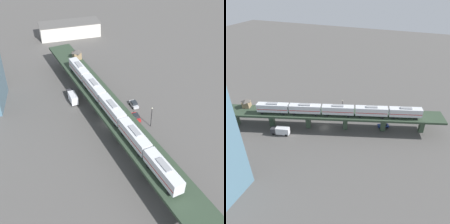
{
  "view_description": "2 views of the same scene",
  "coord_description": "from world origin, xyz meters",
  "views": [
    {
      "loc": [
        -10.01,
        -74.29,
        59.46
      ],
      "look_at": [
        0.34,
        -5.83,
        8.64
      ],
      "focal_mm": 50.0,
      "sensor_mm": 36.0,
      "label": 1
    },
    {
      "loc": [
        -65.44,
        -31.22,
        52.72
      ],
      "look_at": [
        0.34,
        -5.83,
        8.64
      ],
      "focal_mm": 35.0,
      "sensor_mm": 36.0,
      "label": 2
    }
  ],
  "objects": [
    {
      "name": "ground_plane",
      "position": [
        0.0,
        0.0,
        0.0
      ],
      "size": [
        400.0,
        400.0,
        0.0
      ],
      "primitive_type": "plane",
      "color": "#514F4C"
    },
    {
      "name": "elevated_viaduct",
      "position": [
        0.05,
        -0.16,
        6.15
      ],
      "size": [
        35.29,
        90.36,
        7.14
      ],
      "color": "#2C3D2C",
      "rests_on": "ground"
    },
    {
      "name": "subway_train",
      "position": [
        0.34,
        -5.83,
        9.68
      ],
      "size": [
        21.17,
        60.43,
        4.45
      ],
      "color": "silver",
      "rests_on": "elevated_viaduct"
    },
    {
      "name": "signal_hut",
      "position": [
        -7.16,
        31.17,
        8.94
      ],
      "size": [
        4.03,
        4.03,
        3.4
      ],
      "color": "#8C7251",
      "rests_on": "elevated_viaduct"
    },
    {
      "name": "street_car_red",
      "position": [
        8.88,
        0.89,
        0.94
      ],
      "size": [
        2.48,
        4.63,
        1.89
      ],
      "color": "#AD1E1E",
      "rests_on": "ground"
    },
    {
      "name": "street_car_silver",
      "position": [
        9.71,
        7.88,
        0.94
      ],
      "size": [
        2.57,
        4.65,
        1.89
      ],
      "color": "#B7BABF",
      "rests_on": "ground"
    },
    {
      "name": "street_car_blue",
      "position": [
        8.99,
        -22.36,
        0.94
      ],
      "size": [
        3.51,
        4.75,
        1.89
      ],
      "color": "#233D93",
      "rests_on": "ground"
    },
    {
      "name": "delivery_truck",
      "position": [
        -10.12,
        14.0,
        1.76
      ],
      "size": [
        3.8,
        7.52,
        3.2
      ],
      "color": "#333338",
      "rests_on": "ground"
    },
    {
      "name": "street_lamp",
      "position": [
        12.58,
        -3.18,
        4.11
      ],
      "size": [
        0.44,
        0.44,
        6.94
      ],
      "color": "black",
      "rests_on": "ground"
    },
    {
      "name": "warehouse_building",
      "position": [
        -8.59,
        70.29,
        3.41
      ],
      "size": [
        29.69,
        14.03,
        6.8
      ],
      "color": "beige",
      "rests_on": "ground"
    }
  ]
}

